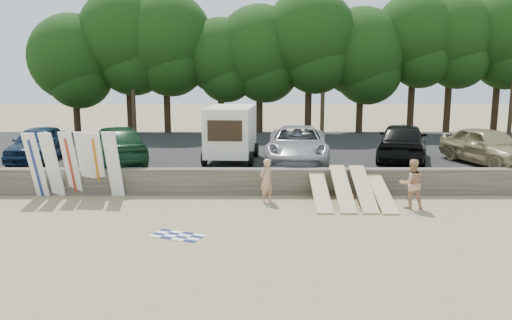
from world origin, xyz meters
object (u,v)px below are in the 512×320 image
object	(u,v)px
box_trailer	(231,131)
car_2	(297,144)
car_4	(488,146)
cooler	(319,194)
car_1	(117,144)
beachgoer_a	(266,180)
car_0	(39,143)
beachgoer_b	(412,184)
car_3	(402,141)

from	to	relation	value
box_trailer	car_2	bearing A→B (deg)	-1.50
car_4	cooler	world-z (taller)	car_4
car_4	car_1	bearing A→B (deg)	164.25
car_2	cooler	world-z (taller)	car_2
car_4	beachgoer_a	bearing A→B (deg)	-174.76
cooler	car_1	bearing A→B (deg)	163.85
car_0	car_4	world-z (taller)	car_4
car_4	beachgoer_a	distance (m)	10.27
car_1	beachgoer_b	xyz separation A→B (m)	(11.35, -4.64, -0.72)
box_trailer	beachgoer_b	xyz separation A→B (m)	(6.46, -5.54, -1.21)
box_trailer	car_1	xyz separation A→B (m)	(-4.89, -0.90, -0.49)
car_2	car_3	world-z (taller)	car_3
box_trailer	car_1	distance (m)	5.00
car_4	beachgoer_a	world-z (taller)	car_4
car_0	car_4	distance (m)	19.83
car_3	car_4	size ratio (longest dim) A/B	1.09
car_1	car_2	size ratio (longest dim) A/B	0.91
car_0	car_1	world-z (taller)	car_1
car_2	beachgoer_b	bearing A→B (deg)	-50.97
beachgoer_b	cooler	distance (m)	3.41
box_trailer	beachgoer_a	size ratio (longest dim) A/B	2.53
box_trailer	car_2	xyz separation A→B (m)	(2.95, -0.34, -0.58)
box_trailer	car_4	world-z (taller)	box_trailer
car_0	car_2	distance (m)	11.67
car_2	car_4	bearing A→B (deg)	-0.05
car_1	car_3	xyz separation A→B (m)	(12.61, 0.92, -0.01)
car_0	car_4	xyz separation A→B (m)	(19.80, -1.10, 0.03)
car_2	car_4	xyz separation A→B (m)	(8.14, -0.71, 0.01)
car_1	car_0	bearing A→B (deg)	-36.27
car_1	beachgoer_b	size ratio (longest dim) A/B	3.01
box_trailer	car_0	world-z (taller)	box_trailer
car_3	beachgoer_b	distance (m)	5.75
box_trailer	car_4	size ratio (longest dim) A/B	0.84
car_3	car_4	xyz separation A→B (m)	(3.37, -1.08, -0.07)
car_3	beachgoer_b	size ratio (longest dim) A/B	2.99
cooler	car_4	bearing A→B (deg)	26.39
beachgoer_b	cooler	xyz separation A→B (m)	(-3.00, 1.45, -0.70)
car_1	car_4	distance (m)	15.98
box_trailer	cooler	xyz separation A→B (m)	(3.46, -4.08, -1.91)
car_3	beachgoer_b	xyz separation A→B (m)	(-1.26, -5.56, -0.72)
cooler	car_2	bearing A→B (deg)	102.51
car_0	car_2	world-z (taller)	car_2
car_1	car_4	xyz separation A→B (m)	(15.97, -0.15, -0.07)
car_0	car_3	world-z (taller)	car_3
car_1	beachgoer_b	bearing A→B (deg)	135.50
car_3	cooler	xyz separation A→B (m)	(-4.26, -4.11, -1.42)
car_3	beachgoer_b	bearing A→B (deg)	95.24
car_1	beachgoer_b	world-z (taller)	car_1
car_1	car_2	world-z (taller)	car_1
car_2	car_3	bearing A→B (deg)	9.31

